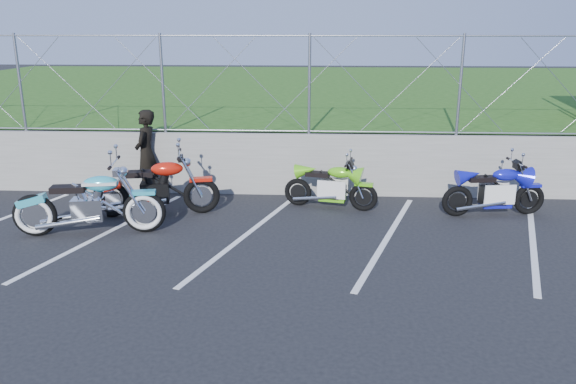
# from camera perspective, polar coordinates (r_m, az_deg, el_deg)

# --- Properties ---
(ground) EXTENTS (90.00, 90.00, 0.00)m
(ground) POSITION_cam_1_polar(r_m,az_deg,el_deg) (8.74, -5.03, -6.63)
(ground) COLOR black
(ground) RESTS_ON ground
(retaining_wall) EXTENTS (30.00, 0.22, 1.30)m
(retaining_wall) POSITION_cam_1_polar(r_m,az_deg,el_deg) (11.85, -2.75, 2.91)
(retaining_wall) COLOR slate
(retaining_wall) RESTS_ON ground
(grass_field) EXTENTS (30.00, 20.00, 1.30)m
(grass_field) POSITION_cam_1_polar(r_m,az_deg,el_deg) (21.67, -0.03, 9.09)
(grass_field) COLOR #244D14
(grass_field) RESTS_ON ground
(chain_link_fence) EXTENTS (28.00, 0.03, 2.00)m
(chain_link_fence) POSITION_cam_1_polar(r_m,az_deg,el_deg) (11.57, -2.86, 10.88)
(chain_link_fence) COLOR gray
(chain_link_fence) RESTS_ON retaining_wall
(parking_lines) EXTENTS (18.29, 4.31, 0.01)m
(parking_lines) POSITION_cam_1_polar(r_m,az_deg,el_deg) (9.58, 2.95, -4.44)
(parking_lines) COLOR silver
(parking_lines) RESTS_ON ground
(cruiser_turquoise) EXTENTS (2.53, 0.80, 1.26)m
(cruiser_turquoise) POSITION_cam_1_polar(r_m,az_deg,el_deg) (10.07, -19.36, -1.32)
(cruiser_turquoise) COLOR black
(cruiser_turquoise) RESTS_ON ground
(naked_orange) EXTENTS (2.34, 0.79, 1.18)m
(naked_orange) POSITION_cam_1_polar(r_m,az_deg,el_deg) (10.74, -13.09, 0.27)
(naked_orange) COLOR black
(naked_orange) RESTS_ON ground
(sportbike_green) EXTENTS (1.83, 0.65, 0.96)m
(sportbike_green) POSITION_cam_1_polar(r_m,az_deg,el_deg) (10.92, 4.45, 0.43)
(sportbike_green) COLOR black
(sportbike_green) RESTS_ON ground
(sportbike_blue) EXTENTS (1.97, 0.70, 1.02)m
(sportbike_blue) POSITION_cam_1_polar(r_m,az_deg,el_deg) (11.17, 20.33, -0.06)
(sportbike_blue) COLOR black
(sportbike_blue) RESTS_ON ground
(person_standing) EXTENTS (0.48, 0.69, 1.81)m
(person_standing) POSITION_cam_1_polar(r_m,az_deg,el_deg) (11.98, -14.20, 3.82)
(person_standing) COLOR black
(person_standing) RESTS_ON ground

